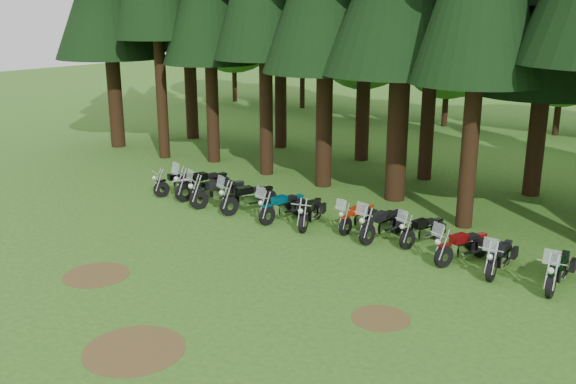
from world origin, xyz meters
name	(u,v)px	position (x,y,z in m)	size (l,w,h in m)	color
ground	(226,278)	(0.00, 0.00, 0.00)	(120.00, 120.00, 0.00)	#2C5C1A
decid_0	(235,24)	(-22.10, 25.26, 5.90)	(8.00, 7.78, 10.00)	black
decid_1	(305,26)	(-15.99, 25.76, 5.83)	(7.91, 7.69, 9.88)	black
decid_2	(366,42)	(-10.43, 24.78, 4.95)	(6.72, 6.53, 8.40)	black
decid_3	(452,52)	(-4.71, 25.13, 4.51)	(6.12, 5.95, 7.65)	black
decid_4	(568,58)	(1.58, 26.32, 4.37)	(5.93, 5.76, 7.41)	black
dirt_patch_0	(96,275)	(-3.00, -2.00, 0.01)	(1.80, 1.80, 0.01)	#4C3D1E
dirt_patch_1	(381,318)	(4.50, 0.50, 0.01)	(1.40, 1.40, 0.01)	#4C3D1E
dirt_patch_2	(134,350)	(1.00, -4.00, 0.01)	(2.20, 2.20, 0.01)	#4C3D1E
motorcycle_0	(179,184)	(-6.99, 4.93, 0.43)	(0.87, 2.00, 0.85)	black
motorcycle_1	(203,185)	(-5.91, 5.16, 0.52)	(0.89, 2.48, 1.57)	black
motorcycle_2	(219,192)	(-4.72, 4.79, 0.51)	(1.13, 2.35, 1.51)	black
motorcycle_3	(249,198)	(-3.37, 4.88, 0.50)	(1.01, 2.32, 1.49)	black
motorcycle_4	(283,207)	(-1.81, 4.87, 0.46)	(0.60, 2.22, 1.39)	black
motorcycle_5	(311,213)	(-0.71, 4.98, 0.44)	(0.74, 2.07, 0.86)	black
motorcycle_6	(357,217)	(0.77, 5.57, 0.42)	(0.40, 2.02, 1.27)	black
motorcycle_7	(382,224)	(1.84, 5.31, 0.48)	(0.58, 2.27, 1.42)	black
motorcycle_8	(423,231)	(3.07, 5.64, 0.43)	(0.78, 2.04, 1.29)	black
motorcycle_9	(462,247)	(4.63, 4.99, 0.46)	(1.02, 2.12, 1.37)	black
motorcycle_10	(500,258)	(5.75, 4.88, 0.44)	(0.41, 2.08, 1.31)	black
motorcycle_11	(558,271)	(7.31, 4.85, 0.46)	(0.44, 2.19, 1.38)	black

